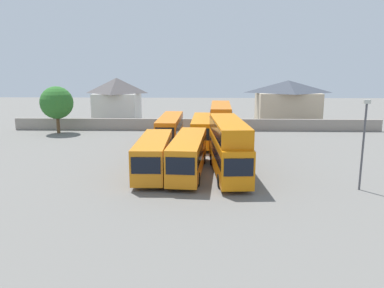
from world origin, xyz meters
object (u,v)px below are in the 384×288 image
bus_5 (203,129)px  house_terrace_centre (288,102)px  house_terrace_left (117,100)px  bus_3 (229,145)px  bus_1 (154,154)px  lamp_post_lot_edge (364,140)px  bus_2 (188,153)px  bus_6 (221,122)px  tree_left_of_lot (57,103)px  bus_4 (170,128)px

bus_5 → house_terrace_centre: bearing=142.6°
house_terrace_left → house_terrace_centre: size_ratio=0.73×
bus_3 → house_terrace_centre: bearing=155.5°
bus_1 → lamp_post_lot_edge: size_ratio=1.49×
bus_1 → bus_2: 3.11m
house_terrace_centre → bus_5: bearing=-128.8°
bus_2 → bus_6: 14.27m
bus_2 → bus_3: bearing=88.6°
house_terrace_centre → tree_left_of_lot: size_ratio=1.55×
bus_5 → bus_1: bearing=-16.2°
house_terrace_left → lamp_post_lot_edge: size_ratio=1.10×
bus_2 → bus_5: bus_5 is taller
bus_3 → tree_left_of_lot: 31.75m
bus_2 → tree_left_of_lot: bearing=-132.5°
bus_1 → bus_2: bearing=93.6°
bus_2 → house_terrace_left: size_ratio=1.51×
bus_4 → house_terrace_centre: bearing=134.3°
bus_4 → tree_left_of_lot: 18.64m
bus_4 → bus_5: (4.12, -0.39, -0.04)m
bus_3 → tree_left_of_lot: tree_left_of_lot is taller
bus_6 → house_terrace_left: 24.41m
bus_4 → tree_left_of_lot: tree_left_of_lot is taller
bus_1 → bus_5: (4.36, 13.75, 0.05)m
bus_1 → bus_6: (6.62, 14.04, 0.92)m
bus_1 → bus_5: bus_5 is taller
bus_6 → house_terrace_centre: 21.41m
bus_2 → lamp_post_lot_edge: size_ratio=1.65×
bus_4 → lamp_post_lot_edge: bearing=43.2°
bus_5 → house_terrace_left: (-14.72, 17.78, 2.05)m
bus_4 → house_terrace_left: (-10.60, 17.39, 2.01)m
house_terrace_centre → lamp_post_lot_edge: 35.75m
bus_4 → bus_6: 6.43m
bus_4 → lamp_post_lot_edge: lamp_post_lot_edge is taller
bus_2 → house_terrace_centre: bearing=157.4°
house_terrace_centre → bus_6: bearing=-124.5°
house_terrace_left → tree_left_of_lot: bearing=-122.0°
house_terrace_left → house_terrace_centre: house_terrace_left is taller
lamp_post_lot_edge → bus_3: bearing=158.7°
bus_5 → house_terrace_left: house_terrace_left is taller
bus_6 → house_terrace_centre: bearing=147.6°
bus_3 → lamp_post_lot_edge: 10.92m
bus_2 → bus_4: bus_4 is taller
bus_6 → bus_1: bearing=-23.1°
house_terrace_left → lamp_post_lot_edge: (27.16, -35.57, 0.03)m
bus_1 → bus_3: (6.69, -0.09, 0.90)m
bus_3 → tree_left_of_lot: bearing=-135.8°
house_terrace_centre → tree_left_of_lot: 37.10m
bus_6 → house_terrace_centre: (12.12, 17.62, 0.96)m
bus_3 → bus_5: 14.06m
tree_left_of_lot → bus_1: bearing=-51.5°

